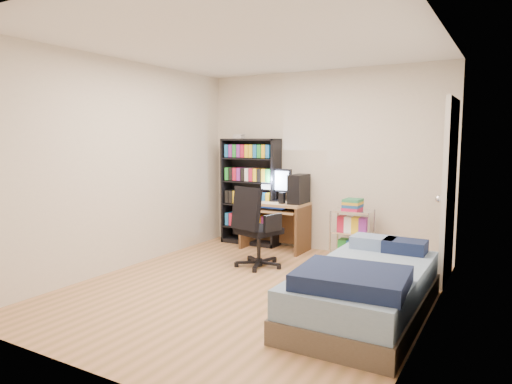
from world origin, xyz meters
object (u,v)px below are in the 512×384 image
Objects in this scene: computer_desk at (282,207)px; office_chair at (256,241)px; media_shelf at (250,190)px; bed at (365,289)px.

computer_desk reaches higher than office_chair.
bed is (2.32, -1.95, -0.56)m from media_shelf.
computer_desk reaches higher than bed.
office_chair reaches higher than bed.
office_chair is 0.51× the size of bed.
computer_desk is (0.58, -0.09, -0.19)m from media_shelf.
media_shelf is 3.08m from bed.
media_shelf is 0.61m from computer_desk.
media_shelf is 0.84× the size of bed.
media_shelf reaches higher than office_chair.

